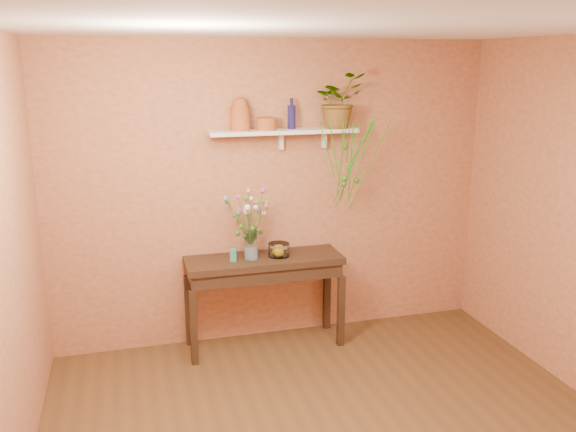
# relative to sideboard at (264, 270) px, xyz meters

# --- Properties ---
(room) EXTENTS (4.04, 4.04, 2.70)m
(room) POSITION_rel_sideboard_xyz_m (0.16, -1.76, 0.64)
(room) COLOR brown
(room) RESTS_ON ground
(sideboard) EXTENTS (1.38, 0.44, 0.84)m
(sideboard) POSITION_rel_sideboard_xyz_m (0.00, 0.00, 0.00)
(sideboard) COLOR #362116
(sideboard) RESTS_ON ground
(wall_shelf) EXTENTS (1.30, 0.24, 0.19)m
(wall_shelf) POSITION_rel_sideboard_xyz_m (0.22, 0.12, 1.20)
(wall_shelf) COLOR white
(wall_shelf) RESTS_ON room
(terracotta_jug) EXTENTS (0.21, 0.21, 0.28)m
(terracotta_jug) POSITION_rel_sideboard_xyz_m (-0.17, 0.12, 1.36)
(terracotta_jug) COLOR #B05124
(terracotta_jug) RESTS_ON wall_shelf
(terracotta_pot) EXTENTS (0.22, 0.22, 0.11)m
(terracotta_pot) POSITION_rel_sideboard_xyz_m (0.05, 0.10, 1.28)
(terracotta_pot) COLOR #B05124
(terracotta_pot) RESTS_ON wall_shelf
(blue_bottle) EXTENTS (0.08, 0.08, 0.26)m
(blue_bottle) POSITION_rel_sideboard_xyz_m (0.29, 0.13, 1.33)
(blue_bottle) COLOR #1A1748
(blue_bottle) RESTS_ON wall_shelf
(spider_plant) EXTENTS (0.52, 0.48, 0.47)m
(spider_plant) POSITION_rel_sideboard_xyz_m (0.70, 0.09, 1.46)
(spider_plant) COLOR #316517
(spider_plant) RESTS_ON wall_shelf
(plant_fronds) EXTENTS (0.63, 0.34, 0.81)m
(plant_fronds) POSITION_rel_sideboard_xyz_m (0.76, -0.06, 0.92)
(plant_fronds) COLOR #316517
(plant_fronds) RESTS_ON wall_shelf
(glass_vase) EXTENTS (0.12, 0.12, 0.25)m
(glass_vase) POSITION_rel_sideboard_xyz_m (-0.12, -0.01, 0.23)
(glass_vase) COLOR white
(glass_vase) RESTS_ON sideboard
(bouquet) EXTENTS (0.41, 0.49, 0.51)m
(bouquet) POSITION_rel_sideboard_xyz_m (-0.13, -0.02, 0.54)
(bouquet) COLOR #386B28
(bouquet) RESTS_ON glass_vase
(glass_bowl) EXTENTS (0.19, 0.19, 0.11)m
(glass_bowl) POSITION_rel_sideboard_xyz_m (0.13, 0.00, 0.17)
(glass_bowl) COLOR white
(glass_bowl) RESTS_ON sideboard
(lemon) EXTENTS (0.08, 0.08, 0.08)m
(lemon) POSITION_rel_sideboard_xyz_m (0.13, -0.01, 0.17)
(lemon) COLOR yellow
(lemon) RESTS_ON glass_bowl
(carton) EXTENTS (0.07, 0.06, 0.11)m
(carton) POSITION_rel_sideboard_xyz_m (-0.28, -0.04, 0.18)
(carton) COLOR teal
(carton) RESTS_ON sideboard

